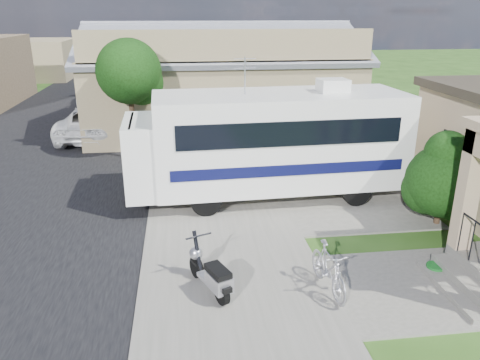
{
  "coord_description": "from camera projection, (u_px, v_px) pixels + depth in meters",
  "views": [
    {
      "loc": [
        -1.96,
        -8.91,
        5.46
      ],
      "look_at": [
        -0.5,
        2.5,
        1.3
      ],
      "focal_mm": 35.0,
      "sensor_mm": 36.0,
      "label": 1
    }
  ],
  "objects": [
    {
      "name": "ground",
      "position": [
        276.0,
        272.0,
        10.4
      ],
      "size": [
        120.0,
        120.0,
        0.0
      ],
      "primitive_type": "plane",
      "color": "#224312"
    },
    {
      "name": "street_slab",
      "position": [
        44.0,
        155.0,
        18.83
      ],
      "size": [
        9.0,
        80.0,
        0.02
      ],
      "primitive_type": "cube",
      "color": "black",
      "rests_on": "ground"
    },
    {
      "name": "sidewalk_slab",
      "position": [
        206.0,
        149.0,
        19.6
      ],
      "size": [
        4.0,
        80.0,
        0.06
      ],
      "primitive_type": "cube",
      "color": "#605E57",
      "rests_on": "ground"
    },
    {
      "name": "driveway_slab",
      "position": [
        295.0,
        194.0,
        14.77
      ],
      "size": [
        7.0,
        6.0,
        0.05
      ],
      "primitive_type": "cube",
      "color": "#605E57",
      "rests_on": "ground"
    },
    {
      "name": "walk_slab",
      "position": [
        426.0,
        286.0,
        9.82
      ],
      "size": [
        4.0,
        3.0,
        0.05
      ],
      "primitive_type": "cube",
      "color": "#605E57",
      "rests_on": "ground"
    },
    {
      "name": "warehouse",
      "position": [
        220.0,
        87.0,
        22.76
      ],
      "size": [
        12.5,
        8.4,
        5.04
      ],
      "color": "#887555",
      "rests_on": "ground"
    },
    {
      "name": "distant_bldg_near",
      "position": [
        24.0,
        59.0,
        39.78
      ],
      "size": [
        8.0,
        7.0,
        3.2
      ],
      "primitive_type": "cube",
      "color": "#887555",
      "rests_on": "ground"
    },
    {
      "name": "street_tree_a",
      "position": [
        132.0,
        75.0,
        17.3
      ],
      "size": [
        2.44,
        2.4,
        4.58
      ],
      "color": "black",
      "rests_on": "ground"
    },
    {
      "name": "street_tree_b",
      "position": [
        147.0,
        50.0,
        26.58
      ],
      "size": [
        2.44,
        2.4,
        4.73
      ],
      "color": "black",
      "rests_on": "ground"
    },
    {
      "name": "street_tree_c",
      "position": [
        155.0,
        44.0,
        35.07
      ],
      "size": [
        2.44,
        2.4,
        4.42
      ],
      "color": "black",
      "rests_on": "ground"
    },
    {
      "name": "motorhome",
      "position": [
        269.0,
        141.0,
        14.0
      ],
      "size": [
        8.32,
        2.95,
        4.22
      ],
      "rotation": [
        0.0,
        0.0,
        0.04
      ],
      "color": "white",
      "rests_on": "ground"
    },
    {
      "name": "shrub",
      "position": [
        444.0,
        177.0,
        12.32
      ],
      "size": [
        2.13,
        2.03,
        2.61
      ],
      "color": "black",
      "rests_on": "ground"
    },
    {
      "name": "scooter",
      "position": [
        211.0,
        274.0,
        9.4
      ],
      "size": [
        0.9,
        1.57,
        1.08
      ],
      "rotation": [
        0.0,
        0.0,
        0.4
      ],
      "color": "black",
      "rests_on": "ground"
    },
    {
      "name": "bicycle",
      "position": [
        328.0,
        271.0,
        9.46
      ],
      "size": [
        0.65,
        1.71,
        1.0
      ],
      "primitive_type": "imported",
      "rotation": [
        0.0,
        0.0,
        0.11
      ],
      "color": "#B5B4BC",
      "rests_on": "ground"
    },
    {
      "name": "pickup_truck",
      "position": [
        96.0,
        121.0,
        21.29
      ],
      "size": [
        3.06,
        5.67,
        1.51
      ],
      "primitive_type": "imported",
      "rotation": [
        0.0,
        0.0,
        3.04
      ],
      "color": "white",
      "rests_on": "ground"
    },
    {
      "name": "van",
      "position": [
        102.0,
        90.0,
        28.34
      ],
      "size": [
        3.47,
        6.92,
        1.93
      ],
      "primitive_type": "imported",
      "rotation": [
        0.0,
        0.0,
        0.12
      ],
      "color": "white",
      "rests_on": "ground"
    },
    {
      "name": "garden_hose",
      "position": [
        435.0,
        270.0,
        10.3
      ],
      "size": [
        0.41,
        0.41,
        0.18
      ],
      "primitive_type": "cylinder",
      "color": "#13621E",
      "rests_on": "ground"
    }
  ]
}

